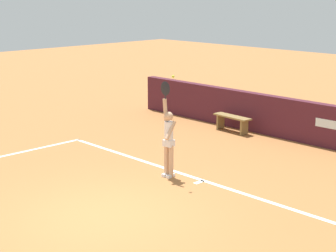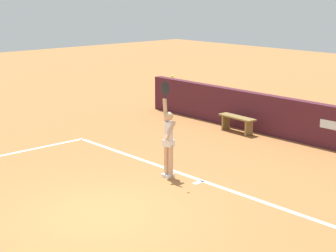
# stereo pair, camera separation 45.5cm
# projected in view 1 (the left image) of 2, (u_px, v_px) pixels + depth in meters

# --- Properties ---
(ground_plane) EXTENTS (60.00, 60.00, 0.00)m
(ground_plane) POSITION_uv_depth(u_px,v_px,m) (106.00, 214.00, 11.09)
(ground_plane) COLOR #A26534
(court_lines) EXTENTS (10.46, 5.45, 0.00)m
(court_lines) POSITION_uv_depth(u_px,v_px,m) (117.00, 210.00, 11.29)
(court_lines) COLOR white
(court_lines) RESTS_ON ground
(back_wall) EXTENTS (14.08, 0.30, 1.25)m
(back_wall) POSITION_uv_depth(u_px,v_px,m) (312.00, 123.00, 16.12)
(back_wall) COLOR #491A26
(back_wall) RESTS_ON ground
(tennis_player) EXTENTS (0.43, 0.38, 2.34)m
(tennis_player) POSITION_uv_depth(u_px,v_px,m) (169.00, 138.00, 13.15)
(tennis_player) COLOR tan
(tennis_player) RESTS_ON ground
(tennis_ball) EXTENTS (0.07, 0.07, 0.07)m
(tennis_ball) POSITION_uv_depth(u_px,v_px,m) (173.00, 76.00, 12.54)
(tennis_ball) COLOR #CCD836
(courtside_bench_far) EXTENTS (1.38, 0.45, 0.52)m
(courtside_bench_far) POSITION_uv_depth(u_px,v_px,m) (232.00, 120.00, 17.58)
(courtside_bench_far) COLOR olive
(courtside_bench_far) RESTS_ON ground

